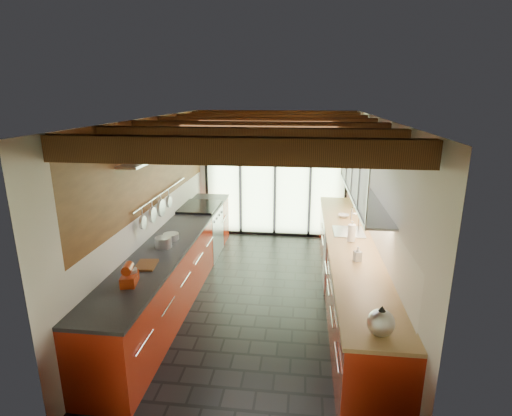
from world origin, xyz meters
name	(u,v)px	position (x,y,z in m)	size (l,w,h in m)	color
ground	(261,295)	(0.00, 0.00, 0.00)	(5.50, 5.50, 0.00)	black
room_shell	(261,188)	(0.00, 0.00, 1.65)	(5.50, 5.50, 5.50)	silver
ceiling_beams	(264,127)	(0.00, 0.38, 2.46)	(3.14, 5.06, 4.90)	#593316
glass_door	(275,158)	(0.00, 2.69, 1.66)	(2.95, 0.10, 2.90)	#C6EAAD
left_counter	(177,263)	(-1.28, 0.00, 0.46)	(0.68, 5.00, 0.92)	#A62410
range_stove	(201,231)	(-1.28, 1.45, 0.47)	(0.66, 0.90, 0.97)	silver
right_counter	(349,272)	(1.27, 0.00, 0.46)	(0.68, 5.00, 0.92)	#A62410
sink_assembly	(350,230)	(1.29, 0.40, 0.96)	(0.45, 0.52, 0.43)	silver
upper_cabinets_right	(365,173)	(1.43, 0.30, 1.85)	(0.34, 3.00, 3.00)	silver
left_wall_fixtures	(162,168)	(-1.47, 0.14, 1.88)	(0.28, 2.60, 0.96)	silver
stand_mixer	(129,276)	(-1.27, -1.60, 1.02)	(0.21, 0.29, 0.25)	#AF2F0E
pot_large	(163,242)	(-1.27, -0.52, 0.99)	(0.22, 0.22, 0.14)	silver
pot_small	(171,236)	(-1.27, -0.21, 0.96)	(0.22, 0.22, 0.09)	silver
cutting_board	(146,265)	(-1.27, -1.14, 0.93)	(0.23, 0.32, 0.03)	brown
kettle	(381,321)	(1.27, -2.25, 1.04)	(0.29, 0.32, 0.28)	silver
paper_towel	(352,233)	(1.27, 0.01, 1.04)	(0.14, 0.14, 0.29)	white
soap_bottle	(358,254)	(1.27, -0.68, 1.01)	(0.09, 0.09, 0.19)	silver
bowl	(344,216)	(1.27, 1.17, 0.94)	(0.19, 0.19, 0.05)	silver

